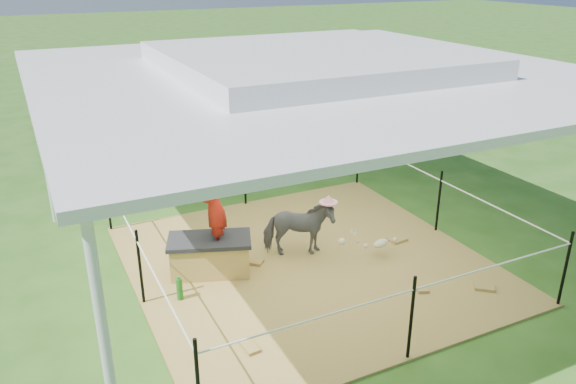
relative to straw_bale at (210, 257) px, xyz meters
name	(u,v)px	position (x,y,z in m)	size (l,w,h in m)	color
ground	(307,263)	(1.28, -0.32, -0.25)	(90.00, 90.00, 0.00)	#2D5919
hay_patch	(307,263)	(1.28, -0.32, -0.24)	(4.60, 4.60, 0.03)	brown
canopy_tent	(310,67)	(1.28, -0.32, 2.44)	(6.30, 6.30, 2.90)	silver
rope_fence	(308,221)	(1.28, -0.32, 0.39)	(4.54, 4.54, 1.00)	black
straw_bale	(210,257)	(0.00, 0.00, 0.00)	(1.01, 0.51, 0.45)	#B59B41
dark_cloth	(209,240)	(0.00, 0.00, 0.25)	(1.08, 0.56, 0.06)	black
woman	(214,198)	(0.10, 0.00, 0.83)	(0.44, 0.29, 1.21)	red
green_bottle	(180,289)	(-0.55, -0.45, -0.08)	(0.08, 0.08, 0.28)	#186C1A
pony	(298,229)	(1.26, -0.09, 0.18)	(0.44, 0.97, 0.82)	#454549
pink_hat	(299,198)	(1.26, -0.09, 0.65)	(0.25, 0.25, 0.12)	pink
foal	(381,242)	(2.28, -0.62, 0.00)	(0.81, 0.45, 0.45)	beige
trash_barrel	(343,107)	(5.37, 5.50, 0.24)	(0.64, 0.64, 1.00)	#173AAE
picnic_table_near	(232,107)	(3.13, 7.40, 0.07)	(1.56, 1.13, 0.65)	#52301C
picnic_table_far	(338,87)	(6.95, 8.39, 0.07)	(1.56, 1.13, 0.65)	#52341C
distant_person	(262,98)	(3.73, 6.83, 0.36)	(0.60, 0.47, 1.23)	#357BC8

